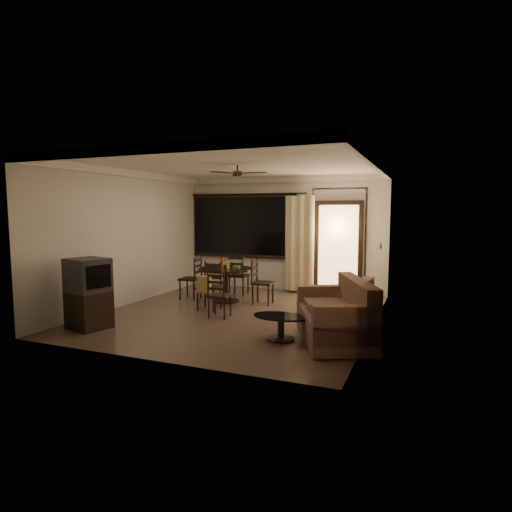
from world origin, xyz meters
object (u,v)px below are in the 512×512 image
at_px(dining_table, 226,275).
at_px(dining_chair_west, 191,286).
at_px(sofa, 338,317).
at_px(tv_cabinet, 89,293).
at_px(coffee_table, 281,324).
at_px(armchair, 349,306).
at_px(dining_chair_south, 209,295).
at_px(dining_chair_east, 262,291).
at_px(side_chair, 220,304).
at_px(dining_chair_north, 239,283).

bearing_deg(dining_table, dining_chair_west, -176.36).
height_order(dining_chair_west, sofa, dining_chair_west).
relative_size(tv_cabinet, sofa, 0.61).
distance_m(dining_chair_west, tv_cabinet, 2.78).
height_order(tv_cabinet, coffee_table, tv_cabinet).
xyz_separation_m(dining_table, sofa, (2.84, -1.94, -0.21)).
bearing_deg(armchair, dining_chair_south, -178.16).
relative_size(dining_chair_west, dining_chair_east, 1.00).
distance_m(tv_cabinet, armchair, 4.40).
bearing_deg(dining_chair_east, dining_table, 89.92).
height_order(dining_chair_east, side_chair, dining_chair_east).
bearing_deg(tv_cabinet, dining_chair_south, 71.45).
relative_size(dining_table, dining_chair_north, 1.23).
xyz_separation_m(dining_table, dining_chair_east, (0.83, 0.05, -0.29)).
bearing_deg(armchair, sofa, -85.41).
bearing_deg(dining_chair_north, armchair, 145.24).
bearing_deg(sofa, tv_cabinet, 168.23).
height_order(dining_chair_north, tv_cabinet, tv_cabinet).
xyz_separation_m(armchair, coffee_table, (-0.81, -1.26, -0.07)).
height_order(dining_chair_west, side_chair, dining_chair_west).
bearing_deg(tv_cabinet, side_chair, 54.99).
bearing_deg(tv_cabinet, dining_chair_north, 86.33).
height_order(dining_table, coffee_table, dining_table).
xyz_separation_m(dining_chair_south, armchair, (2.77, -0.10, 0.02)).
height_order(dining_table, sofa, dining_table).
distance_m(dining_table, dining_chair_west, 0.89).
relative_size(sofa, armchair, 2.31).
bearing_deg(tv_cabinet, dining_table, 80.98).
height_order(dining_table, side_chair, dining_table).
xyz_separation_m(dining_chair_east, dining_chair_south, (-0.78, -0.91, 0.02)).
distance_m(dining_table, dining_chair_east, 0.89).
distance_m(tv_cabinet, side_chair, 2.27).
height_order(dining_chair_west, dining_chair_east, same).
height_order(tv_cabinet, side_chair, tv_cabinet).
bearing_deg(dining_table, tv_cabinet, -112.73).
bearing_deg(dining_table, coffee_table, -47.65).
bearing_deg(armchair, coffee_table, -118.80).
relative_size(dining_table, sofa, 0.60).
relative_size(tv_cabinet, armchair, 1.41).
relative_size(coffee_table, side_chair, 1.01).
bearing_deg(tv_cabinet, armchair, 38.35).
bearing_deg(dining_table, armchair, -18.74).
relative_size(dining_chair_south, armchair, 1.13).
bearing_deg(dining_chair_south, dining_chair_west, 134.30).
xyz_separation_m(dining_chair_east, tv_cabinet, (-2.00, -2.84, 0.31)).
height_order(dining_chair_east, tv_cabinet, tv_cabinet).
height_order(dining_chair_north, side_chair, dining_chair_north).
height_order(dining_chair_south, sofa, dining_chair_south).
xyz_separation_m(dining_chair_south, sofa, (2.79, -1.08, 0.06)).
xyz_separation_m(sofa, side_chair, (-2.32, 0.63, -0.11)).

